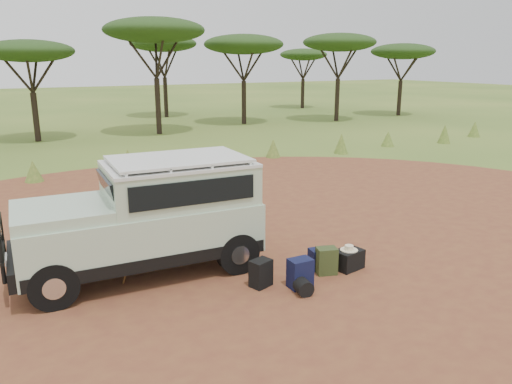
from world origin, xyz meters
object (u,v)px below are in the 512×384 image
backpack_olive (326,261)px  hard_case (348,259)px  safari_vehicle (148,219)px  duffel_navy (319,259)px  walking_staff (131,249)px  backpack_black (261,273)px  backpack_navy (300,273)px

backpack_olive → hard_case: 0.51m
safari_vehicle → hard_case: safari_vehicle is taller
backpack_olive → duffel_navy: 0.26m
duffel_navy → walking_staff: bearing=170.3°
safari_vehicle → backpack_black: (1.51, -1.54, -0.78)m
safari_vehicle → hard_case: (3.35, -1.67, -0.84)m
safari_vehicle → backpack_olive: (2.84, -1.65, -0.78)m
backpack_navy → walking_staff: bearing=150.1°
walking_staff → backpack_navy: 2.98m
hard_case → walking_staff: bearing=150.1°
duffel_navy → backpack_black: bearing=-166.8°
safari_vehicle → backpack_black: 2.29m
backpack_olive → hard_case: backpack_olive is taller
backpack_olive → backpack_black: bearing=-167.4°
walking_staff → backpack_navy: (2.54, -1.51, -0.40)m
backpack_black → backpack_olive: size_ratio=0.96×
walking_staff → backpack_black: 2.30m
walking_staff → safari_vehicle: bearing=-13.1°
backpack_olive → duffel_navy: bearing=105.2°
hard_case → backpack_navy: bearing=179.1°
walking_staff → backpack_olive: walking_staff is taller
safari_vehicle → backpack_navy: safari_vehicle is taller
safari_vehicle → backpack_navy: size_ratio=8.51×
backpack_black → safari_vehicle: bearing=116.3°
walking_staff → backpack_olive: bearing=-75.5°
backpack_olive → backpack_navy: bearing=-144.3°
backpack_black → backpack_navy: bearing=-49.5°
walking_staff → hard_case: 4.03m
backpack_black → backpack_olive: bearing=-23.0°
backpack_black → hard_case: 1.84m
walking_staff → backpack_navy: walking_staff is taller
walking_staff → backpack_black: bearing=-84.9°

